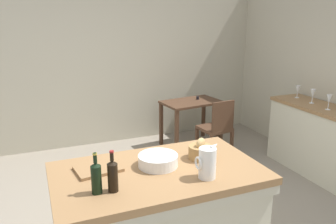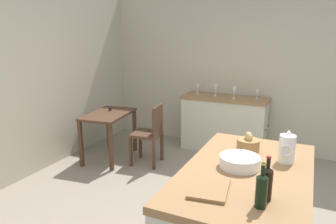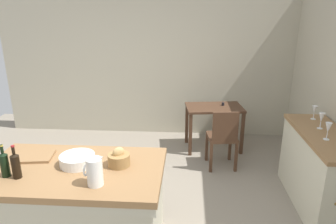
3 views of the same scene
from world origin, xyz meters
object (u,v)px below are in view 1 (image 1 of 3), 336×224
(island_table, at_px, (159,214))
(pitcher, at_px, (207,163))
(wine_glass_left, at_px, (329,99))
(wine_glass_middle, at_px, (313,94))
(wooden_chair, at_px, (217,128))
(bread_basket, at_px, (200,151))
(wash_bowl, at_px, (158,160))
(cutting_board, at_px, (98,169))
(wine_bottle_amber, at_px, (96,177))
(writing_desk, at_px, (191,108))
(wine_glass_right, at_px, (298,89))
(side_cabinet, at_px, (317,139))
(wine_bottle_dark, at_px, (113,175))

(island_table, distance_m, pitcher, 0.65)
(wine_glass_left, height_order, wine_glass_middle, same)
(wooden_chair, relative_size, bread_basket, 4.47)
(wash_bowl, height_order, wine_glass_middle, wine_glass_middle)
(cutting_board, distance_m, wine_glass_middle, 3.13)
(wash_bowl, height_order, wine_bottle_amber, wine_bottle_amber)
(wine_glass_left, bearing_deg, bread_basket, -163.24)
(writing_desk, distance_m, pitcher, 2.92)
(wine_glass_middle, distance_m, wine_glass_right, 0.33)
(side_cabinet, xyz_separation_m, wooden_chair, (-1.03, 0.84, 0.03))
(side_cabinet, distance_m, writing_desk, 1.89)
(wine_bottle_amber, bearing_deg, side_cabinet, 18.75)
(cutting_board, distance_m, wine_bottle_amber, 0.37)
(island_table, xyz_separation_m, bread_basket, (0.41, 0.07, 0.47))
(wash_bowl, xyz_separation_m, wine_bottle_amber, (-0.54, -0.25, 0.07))
(island_table, bearing_deg, cutting_board, 158.95)
(wash_bowl, bearing_deg, writing_desk, 58.26)
(wine_bottle_amber, bearing_deg, pitcher, -5.74)
(bread_basket, height_order, wine_glass_middle, wine_glass_middle)
(pitcher, height_order, wine_glass_left, pitcher)
(wine_glass_left, bearing_deg, side_cabinet, 69.76)
(side_cabinet, bearing_deg, wine_bottle_amber, -161.25)
(side_cabinet, relative_size, wine_bottle_amber, 4.74)
(writing_desk, xyz_separation_m, wine_glass_middle, (1.11, -1.35, 0.43))
(wine_glass_middle, relative_size, wine_glass_right, 1.10)
(pitcher, xyz_separation_m, cutting_board, (-0.73, 0.43, -0.11))
(writing_desk, distance_m, wine_bottle_amber, 3.26)
(side_cabinet, relative_size, wine_glass_left, 7.36)
(bread_basket, distance_m, wine_glass_left, 2.19)
(wine_glass_right, bearing_deg, pitcher, -145.12)
(side_cabinet, height_order, wine_bottle_dark, wine_bottle_dark)
(side_cabinet, distance_m, wine_bottle_amber, 3.29)
(wine_glass_middle, bearing_deg, wine_bottle_amber, -158.51)
(wine_glass_right, bearing_deg, wine_bottle_amber, -153.80)
(island_table, distance_m, bread_basket, 0.62)
(wine_glass_right, bearing_deg, wash_bowl, -153.51)
(wash_bowl, bearing_deg, wine_bottle_amber, -155.22)
(cutting_board, relative_size, wine_glass_left, 1.81)
(island_table, relative_size, wine_glass_left, 8.64)
(wine_bottle_amber, distance_m, wine_glass_left, 3.15)
(side_cabinet, distance_m, pitcher, 2.59)
(wash_bowl, height_order, wine_glass_left, wine_glass_left)
(side_cabinet, xyz_separation_m, wash_bowl, (-2.54, -0.80, 0.46))
(wine_glass_left, bearing_deg, wine_glass_right, 80.97)
(wine_bottle_dark, relative_size, wine_glass_right, 1.72)
(bread_basket, bearing_deg, cutting_board, 173.64)
(wine_bottle_amber, relative_size, wine_glass_left, 1.55)
(writing_desk, bearing_deg, wine_bottle_amber, -127.54)
(wooden_chair, distance_m, wine_bottle_amber, 2.83)
(wine_glass_right, bearing_deg, writing_desk, 138.25)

